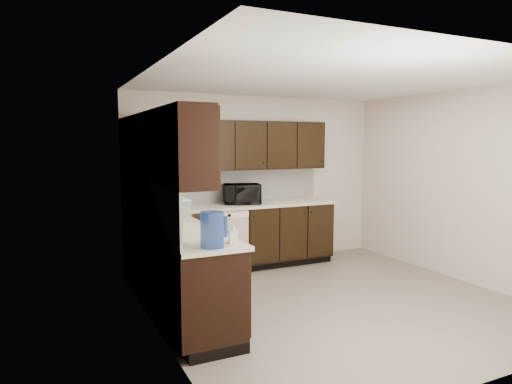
# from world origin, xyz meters

# --- Properties ---
(floor) EXTENTS (4.00, 4.00, 0.00)m
(floor) POSITION_xyz_m (0.00, 0.00, 0.00)
(floor) COLOR gray
(floor) RESTS_ON ground
(ceiling) EXTENTS (4.00, 4.00, 0.00)m
(ceiling) POSITION_xyz_m (0.00, 0.00, 2.50)
(ceiling) COLOR white
(ceiling) RESTS_ON wall_back
(wall_back) EXTENTS (4.00, 0.02, 2.50)m
(wall_back) POSITION_xyz_m (0.00, 2.00, 1.25)
(wall_back) COLOR beige
(wall_back) RESTS_ON floor
(wall_left) EXTENTS (0.02, 4.00, 2.50)m
(wall_left) POSITION_xyz_m (-2.00, 0.00, 1.25)
(wall_left) COLOR beige
(wall_left) RESTS_ON floor
(wall_right) EXTENTS (0.02, 4.00, 2.50)m
(wall_right) POSITION_xyz_m (2.00, 0.00, 1.25)
(wall_right) COLOR beige
(wall_right) RESTS_ON floor
(wall_front) EXTENTS (4.00, 0.02, 2.50)m
(wall_front) POSITION_xyz_m (0.00, -2.00, 1.25)
(wall_front) COLOR beige
(wall_front) RESTS_ON floor
(lower_cabinets) EXTENTS (3.00, 2.80, 0.90)m
(lower_cabinets) POSITION_xyz_m (-1.01, 1.11, 0.41)
(lower_cabinets) COLOR black
(lower_cabinets) RESTS_ON floor
(countertop) EXTENTS (3.03, 2.83, 0.04)m
(countertop) POSITION_xyz_m (-1.01, 1.11, 0.92)
(countertop) COLOR beige
(countertop) RESTS_ON lower_cabinets
(backsplash) EXTENTS (3.00, 2.80, 0.48)m
(backsplash) POSITION_xyz_m (-1.22, 1.32, 1.18)
(backsplash) COLOR white
(backsplash) RESTS_ON countertop
(upper_cabinets) EXTENTS (3.00, 2.80, 0.70)m
(upper_cabinets) POSITION_xyz_m (-1.10, 1.20, 1.77)
(upper_cabinets) COLOR black
(upper_cabinets) RESTS_ON wall_back
(dishwasher) EXTENTS (0.58, 0.04, 0.78)m
(dishwasher) POSITION_xyz_m (-0.70, 1.41, 0.55)
(dishwasher) COLOR #F4E9C7
(dishwasher) RESTS_ON lower_cabinets
(sink) EXTENTS (0.54, 0.82, 0.42)m
(sink) POSITION_xyz_m (-1.68, -0.01, 0.88)
(sink) COLOR #F4E9C7
(sink) RESTS_ON countertop
(microwave) EXTENTS (0.59, 0.48, 0.28)m
(microwave) POSITION_xyz_m (-0.38, 1.70, 1.08)
(microwave) COLOR black
(microwave) RESTS_ON countertop
(soap_bottle_a) EXTENTS (0.09, 0.09, 0.17)m
(soap_bottle_a) POSITION_xyz_m (-1.48, -0.63, 1.02)
(soap_bottle_a) COLOR gray
(soap_bottle_a) RESTS_ON countertop
(soap_bottle_b) EXTENTS (0.08, 0.08, 0.21)m
(soap_bottle_b) POSITION_xyz_m (-1.86, 0.46, 1.05)
(soap_bottle_b) COLOR gray
(soap_bottle_b) RESTS_ON countertop
(toaster_oven) EXTENTS (0.43, 0.34, 0.25)m
(toaster_oven) POSITION_xyz_m (-1.75, 1.69, 1.06)
(toaster_oven) COLOR silver
(toaster_oven) RESTS_ON countertop
(storage_bin) EXTENTS (0.58, 0.49, 0.20)m
(storage_bin) POSITION_xyz_m (-1.64, 1.08, 1.04)
(storage_bin) COLOR white
(storage_bin) RESTS_ON countertop
(blue_pitcher) EXTENTS (0.21, 0.21, 0.30)m
(blue_pitcher) POSITION_xyz_m (-1.70, -0.70, 1.09)
(blue_pitcher) COLOR navy
(blue_pitcher) RESTS_ON countertop
(teal_tumbler) EXTENTS (0.11, 0.11, 0.19)m
(teal_tumbler) POSITION_xyz_m (-1.48, 0.98, 1.04)
(teal_tumbler) COLOR #0D8C95
(teal_tumbler) RESTS_ON countertop
(paper_towel_roll) EXTENTS (0.16, 0.16, 0.28)m
(paper_towel_roll) POSITION_xyz_m (-1.57, 1.35, 1.08)
(paper_towel_roll) COLOR white
(paper_towel_roll) RESTS_ON countertop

